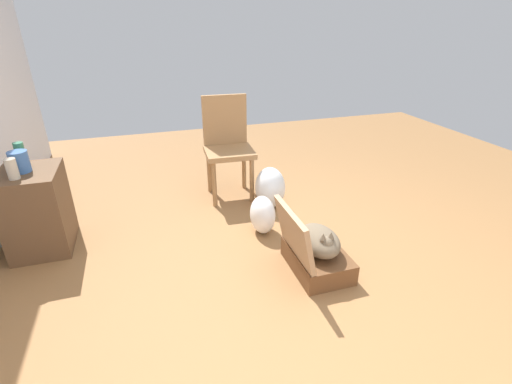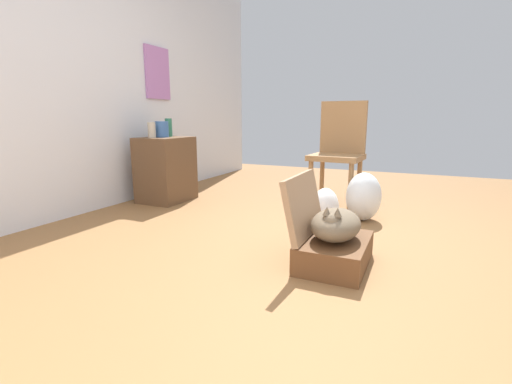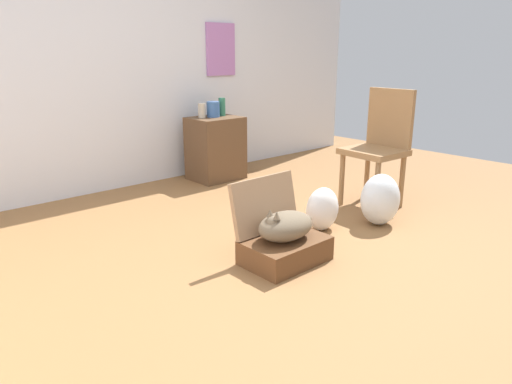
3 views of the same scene
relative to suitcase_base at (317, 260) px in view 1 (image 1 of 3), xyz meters
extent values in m
plane|color=olive|center=(0.13, 0.10, -0.08)|extent=(7.68, 7.68, 0.00)
cube|color=brown|center=(0.00, 0.00, 0.00)|extent=(0.52, 0.36, 0.16)
cube|color=#9B7756|center=(0.00, 0.19, 0.26)|extent=(0.52, 0.11, 0.36)
ellipsoid|color=brown|center=(0.00, 0.00, 0.17)|extent=(0.39, 0.27, 0.18)
sphere|color=brown|center=(-0.11, 0.00, 0.20)|extent=(0.11, 0.11, 0.11)
cone|color=brown|center=(-0.11, -0.03, 0.27)|extent=(0.05, 0.05, 0.05)
cone|color=brown|center=(-0.11, 0.03, 0.27)|extent=(0.05, 0.05, 0.05)
cylinder|color=brown|center=(0.18, 0.04, 0.12)|extent=(0.20, 0.03, 0.07)
ellipsoid|color=white|center=(0.61, 0.22, 0.09)|extent=(0.28, 0.21, 0.33)
ellipsoid|color=silver|center=(1.04, 0.00, 0.12)|extent=(0.32, 0.29, 0.40)
cube|color=brown|center=(0.93, 1.95, 0.25)|extent=(0.51, 0.42, 0.65)
cylinder|color=#B7AD99|center=(0.80, 1.99, 0.65)|extent=(0.07, 0.07, 0.15)
cylinder|color=#2D7051|center=(1.06, 1.99, 0.66)|extent=(0.07, 0.07, 0.18)
cylinder|color=#38609E|center=(0.93, 1.97, 0.65)|extent=(0.13, 0.13, 0.16)
cylinder|color=olive|center=(1.21, 0.50, 0.15)|extent=(0.04, 0.04, 0.46)
cylinder|color=olive|center=(1.19, 0.13, 0.15)|extent=(0.04, 0.04, 0.46)
cylinder|color=olive|center=(1.55, 0.49, 0.15)|extent=(0.04, 0.04, 0.46)
cylinder|color=olive|center=(1.53, 0.12, 0.15)|extent=(0.04, 0.04, 0.46)
cube|color=olive|center=(1.37, 0.31, 0.40)|extent=(0.46, 0.48, 0.05)
cube|color=olive|center=(1.56, 0.30, 0.67)|extent=(0.06, 0.44, 0.49)
camera|label=1|loc=(-1.97, 1.09, 1.60)|focal=25.90mm
camera|label=2|loc=(-1.97, -0.41, 0.76)|focal=25.16mm
camera|label=3|loc=(-1.97, -1.92, 1.21)|focal=32.83mm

